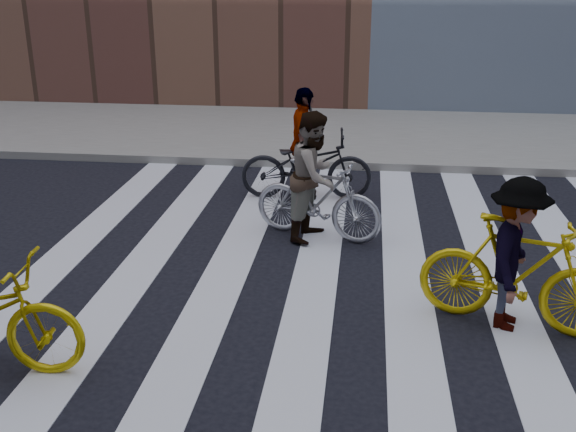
% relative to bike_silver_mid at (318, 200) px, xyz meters
% --- Properties ---
extents(ground, '(100.00, 100.00, 0.00)m').
position_rel_bike_silver_mid_xyz_m(ground, '(0.63, -1.65, -0.55)').
color(ground, black).
rests_on(ground, ground).
extents(sidewalk_far, '(100.00, 5.00, 0.15)m').
position_rel_bike_silver_mid_xyz_m(sidewalk_far, '(0.63, 5.85, -0.48)').
color(sidewalk_far, gray).
rests_on(sidewalk_far, ground).
extents(zebra_crosswalk, '(8.25, 10.00, 0.01)m').
position_rel_bike_silver_mid_xyz_m(zebra_crosswalk, '(0.63, -1.65, -0.55)').
color(zebra_crosswalk, silver).
rests_on(zebra_crosswalk, ground).
extents(bike_silver_mid, '(1.91, 1.06, 1.11)m').
position_rel_bike_silver_mid_xyz_m(bike_silver_mid, '(0.00, 0.00, 0.00)').
color(bike_silver_mid, '#9C9DA5').
rests_on(bike_silver_mid, ground).
extents(bike_yellow_right, '(2.08, 1.12, 1.21)m').
position_rel_bike_silver_mid_xyz_m(bike_yellow_right, '(2.22, -2.23, 0.05)').
color(bike_yellow_right, gold).
rests_on(bike_yellow_right, ground).
extents(bike_dark_rear, '(2.15, 0.89, 1.10)m').
position_rel_bike_silver_mid_xyz_m(bike_dark_rear, '(-0.31, 1.69, -0.00)').
color(bike_dark_rear, black).
rests_on(bike_dark_rear, ground).
extents(rider_mid, '(0.91, 1.03, 1.77)m').
position_rel_bike_silver_mid_xyz_m(rider_mid, '(-0.05, 0.00, 0.33)').
color(rider_mid, slate).
rests_on(rider_mid, ground).
extents(rider_right, '(0.88, 1.18, 1.62)m').
position_rel_bike_silver_mid_xyz_m(rider_right, '(2.17, -2.23, 0.26)').
color(rider_right, slate).
rests_on(rider_right, ground).
extents(rider_rear, '(0.52, 1.08, 1.80)m').
position_rel_bike_silver_mid_xyz_m(rider_rear, '(-0.36, 1.69, 0.34)').
color(rider_rear, slate).
rests_on(rider_rear, ground).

